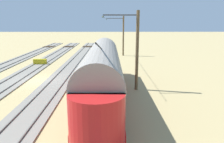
{
  "coord_description": "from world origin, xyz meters",
  "views": [
    {
      "loc": [
        -7.66,
        22.07,
        6.04
      ],
      "look_at": [
        -7.82,
        4.92,
        2.09
      ],
      "focal_mm": 34.98,
      "sensor_mm": 36.0,
      "label": 1
    }
  ],
  "objects_px": {
    "vintage_streetcar": "(102,71)",
    "catenary_pole_foreground": "(123,35)",
    "track_end_bumper": "(40,62)",
    "catenary_pole_mid_near": "(136,49)"
  },
  "relations": [
    {
      "from": "vintage_streetcar",
      "to": "catenary_pole_foreground",
      "type": "relative_size",
      "value": 2.56
    },
    {
      "from": "vintage_streetcar",
      "to": "catenary_pole_foreground",
      "type": "distance_m",
      "value": 22.75
    },
    {
      "from": "catenary_pole_foreground",
      "to": "track_end_bumper",
      "type": "relative_size",
      "value": 3.88
    },
    {
      "from": "catenary_pole_mid_near",
      "to": "track_end_bumper",
      "type": "distance_m",
      "value": 17.37
    },
    {
      "from": "catenary_pole_foreground",
      "to": "track_end_bumper",
      "type": "xyz_separation_m",
      "value": [
        12.3,
        8.38,
        -3.27
      ]
    },
    {
      "from": "vintage_streetcar",
      "to": "catenary_pole_mid_near",
      "type": "xyz_separation_m",
      "value": [
        -2.88,
        -2.33,
        1.4
      ]
    },
    {
      "from": "vintage_streetcar",
      "to": "catenary_pole_mid_near",
      "type": "height_order",
      "value": "catenary_pole_mid_near"
    },
    {
      "from": "vintage_streetcar",
      "to": "track_end_bumper",
      "type": "relative_size",
      "value": 9.92
    },
    {
      "from": "vintage_streetcar",
      "to": "track_end_bumper",
      "type": "distance_m",
      "value": 17.1
    },
    {
      "from": "vintage_streetcar",
      "to": "catenary_pole_foreground",
      "type": "bearing_deg",
      "value": -97.28
    }
  ]
}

